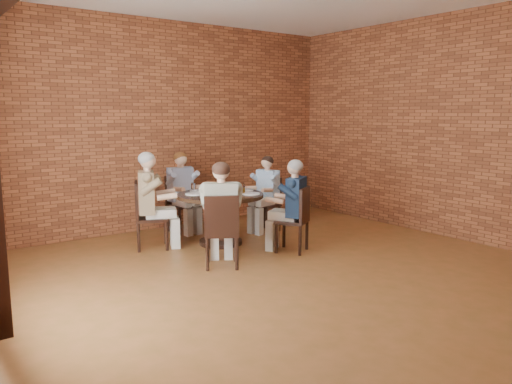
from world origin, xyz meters
TOP-DOWN VIEW (x-y plane):
  - floor at (0.00, 0.00)m, footprint 7.00×7.00m
  - wall_back at (0.00, 3.50)m, footprint 7.00×0.00m
  - wall_right at (3.25, 0.00)m, footprint 0.00×7.00m
  - dining_table at (0.16, 2.00)m, footprint 1.26×1.26m
  - chair_a at (1.26, 2.26)m, footprint 0.45×0.45m
  - diner_a at (1.19, 2.25)m, footprint 0.66×0.58m
  - chair_b at (0.07, 3.09)m, footprint 0.44×0.44m
  - diner_b at (0.08, 3.01)m, footprint 0.55×0.66m
  - chair_c at (-0.82, 2.43)m, footprint 0.58×0.58m
  - diner_c at (-0.74, 2.39)m, footprint 0.84×0.77m
  - chair_d at (-0.45, 1.00)m, footprint 0.58×0.58m
  - diner_d at (-0.41, 1.08)m, footprint 0.78×0.82m
  - chair_e at (0.78, 1.01)m, footprint 0.55×0.55m
  - diner_e at (0.74, 1.08)m, footprint 0.75×0.78m
  - plate_a at (0.63, 2.05)m, footprint 0.26×0.26m
  - plate_b at (0.01, 2.37)m, footprint 0.26×0.26m
  - plate_c at (-0.17, 2.17)m, footprint 0.26×0.26m
  - plate_d at (0.50, 1.70)m, footprint 0.26×0.26m
  - glass_a at (0.49, 2.08)m, footprint 0.07×0.07m
  - glass_b at (0.26, 2.13)m, footprint 0.07×0.07m
  - glass_c at (-0.09, 2.34)m, footprint 0.07×0.07m
  - glass_d at (0.04, 2.12)m, footprint 0.07×0.07m
  - glass_e at (-0.14, 1.82)m, footprint 0.07×0.07m
  - glass_f at (-0.11, 1.63)m, footprint 0.07×0.07m
  - glass_g at (0.31, 1.80)m, footprint 0.07×0.07m
  - glass_h at (0.43, 1.81)m, footprint 0.07×0.07m
  - smartphone at (0.51, 1.82)m, footprint 0.10×0.15m

SIDE VIEW (x-z plane):
  - floor at x=0.00m, z-range 0.00..0.00m
  - chair_a at x=1.26m, z-range 0.04..0.92m
  - chair_e at x=0.78m, z-range 0.04..0.95m
  - chair_b at x=0.07m, z-range 0.04..0.95m
  - chair_d at x=-0.45m, z-range 0.04..0.97m
  - chair_c at x=-0.82m, z-range 0.04..1.00m
  - dining_table at x=0.16m, z-range 0.15..0.90m
  - diner_a at x=1.19m, z-range 0.00..1.22m
  - diner_e at x=0.74m, z-range 0.00..1.28m
  - diner_b at x=0.08m, z-range 0.00..1.29m
  - diner_d at x=-0.41m, z-range 0.00..1.32m
  - diner_c at x=-0.74m, z-range 0.00..1.37m
  - smartphone at x=0.51m, z-range 0.75..0.76m
  - plate_a at x=0.63m, z-range 0.75..0.76m
  - plate_b at x=0.01m, z-range 0.75..0.76m
  - plate_c at x=-0.17m, z-range 0.75..0.76m
  - plate_d at x=0.50m, z-range 0.75..0.76m
  - glass_a at x=0.49m, z-range 0.75..0.89m
  - glass_b at x=0.26m, z-range 0.75..0.89m
  - glass_c at x=-0.09m, z-range 0.75..0.89m
  - glass_d at x=0.04m, z-range 0.75..0.89m
  - glass_e at x=-0.14m, z-range 0.75..0.89m
  - glass_f at x=-0.11m, z-range 0.75..0.89m
  - glass_g at x=0.31m, z-range 0.75..0.89m
  - glass_h at x=0.43m, z-range 0.75..0.89m
  - wall_back at x=0.00m, z-range -1.80..5.20m
  - wall_right at x=3.25m, z-range -1.80..5.20m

